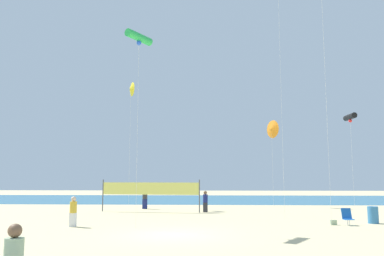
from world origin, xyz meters
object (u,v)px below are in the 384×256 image
object	(u,v)px
beachgoer_navy_shirt	(205,201)
kite_black_tube	(350,117)
beachgoer_charcoal_shirt	(145,197)
kite_yellow_delta	(131,89)
trash_barrel	(373,215)
kite_orange_delta	(272,129)
folding_beach_chair	(347,216)
volleyball_net	(150,190)
beachgoer_mustard_shirt	(73,210)
kite_green_tube	(139,38)
beach_handbag	(334,222)

from	to	relation	value
beachgoer_navy_shirt	kite_black_tube	world-z (taller)	kite_black_tube
beachgoer_charcoal_shirt	kite_yellow_delta	bearing A→B (deg)	2.73
beachgoer_navy_shirt	trash_barrel	xyz separation A→B (m)	(9.46, -6.80, -0.37)
kite_orange_delta	kite_black_tube	xyz separation A→B (m)	(5.60, -4.14, 0.43)
folding_beach_chair	kite_orange_delta	bearing A→B (deg)	67.00
folding_beach_chair	kite_black_tube	distance (m)	12.41
beachgoer_navy_shirt	volleyball_net	size ratio (longest dim) A/B	0.21
folding_beach_chair	volleyball_net	world-z (taller)	volleyball_net
kite_yellow_delta	beachgoer_mustard_shirt	bearing A→B (deg)	-90.69
beachgoer_mustard_shirt	volleyball_net	world-z (taller)	volleyball_net
volleyball_net	kite_green_tube	bearing A→B (deg)	-85.78
beach_handbag	beachgoer_mustard_shirt	bearing A→B (deg)	-174.17
beachgoer_navy_shirt	beachgoer_charcoal_shirt	world-z (taller)	beachgoer_charcoal_shirt
beachgoer_mustard_shirt	beachgoer_navy_shirt	distance (m)	11.30
kite_orange_delta	beachgoer_charcoal_shirt	bearing A→B (deg)	-163.50
beachgoer_mustard_shirt	beachgoer_charcoal_shirt	xyz separation A→B (m)	(1.82, 11.86, 0.10)
volleyball_net	kite_black_tube	world-z (taller)	kite_black_tube
beachgoer_charcoal_shirt	folding_beach_chair	size ratio (longest dim) A/B	1.97
folding_beach_chair	kite_black_tube	bearing A→B (deg)	37.88
beachgoer_charcoal_shirt	kite_green_tube	size ratio (longest dim) A/B	0.17
kite_yellow_delta	kite_black_tube	world-z (taller)	kite_yellow_delta
folding_beach_chair	beachgoer_charcoal_shirt	bearing A→B (deg)	110.27
beach_handbag	kite_orange_delta	bearing A→B (deg)	94.29
volleyball_net	kite_black_tube	xyz separation A→B (m)	(15.73, 1.99, 5.72)
trash_barrel	folding_beach_chair	bearing A→B (deg)	-154.06
beach_handbag	beachgoer_navy_shirt	bearing A→B (deg)	132.75
beachgoer_navy_shirt	beachgoer_charcoal_shirt	bearing A→B (deg)	-37.24
beachgoer_charcoal_shirt	beach_handbag	distance (m)	15.94
beachgoer_navy_shirt	folding_beach_chair	size ratio (longest dim) A/B	1.76
beachgoer_navy_shirt	kite_yellow_delta	bearing A→B (deg)	-41.01
beach_handbag	kite_yellow_delta	bearing A→B (deg)	138.74
beachgoer_navy_shirt	kite_black_tube	distance (m)	13.44
beachgoer_charcoal_shirt	volleyball_net	distance (m)	3.09
beachgoer_mustard_shirt	kite_yellow_delta	bearing A→B (deg)	-81.59
beachgoer_navy_shirt	beach_handbag	xyz separation A→B (m)	(7.02, -7.60, -0.70)
beach_handbag	kite_black_tube	bearing A→B (deg)	64.43
beachgoer_mustard_shirt	beachgoer_navy_shirt	bearing A→B (deg)	-118.00
beachgoer_charcoal_shirt	beach_handbag	bearing A→B (deg)	-175.21
volleyball_net	kite_orange_delta	size ratio (longest dim) A/B	0.97
kite_yellow_delta	kite_green_tube	distance (m)	14.09
beachgoer_navy_shirt	trash_barrel	world-z (taller)	beachgoer_navy_shirt
beachgoer_mustard_shirt	trash_barrel	world-z (taller)	beachgoer_mustard_shirt
trash_barrel	beachgoer_mustard_shirt	bearing A→B (deg)	-172.27
beachgoer_mustard_shirt	beach_handbag	world-z (taller)	beachgoer_mustard_shirt
beachgoer_charcoal_shirt	beach_handbag	xyz separation A→B (m)	(12.01, -10.45, -0.80)
trash_barrel	kite_green_tube	world-z (taller)	kite_green_tube
kite_orange_delta	beach_handbag	bearing A→B (deg)	-85.71
beach_handbag	kite_green_tube	distance (m)	14.52
beachgoer_navy_shirt	kite_green_tube	world-z (taller)	kite_green_tube
beachgoer_charcoal_shirt	kite_green_tube	bearing A→B (deg)	143.02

